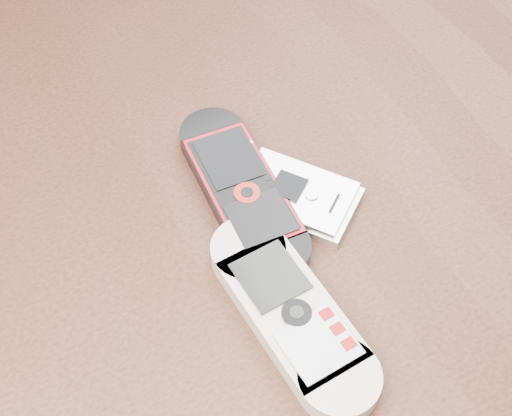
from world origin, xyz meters
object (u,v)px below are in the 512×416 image
(nokia_white, at_px, (291,312))
(table, at_px, (251,289))
(motorola_razr, at_px, (292,193))
(nokia_black_red, at_px, (242,189))

(nokia_white, bearing_deg, table, 77.19)
(nokia_white, distance_m, motorola_razr, 0.10)
(nokia_white, bearing_deg, nokia_black_red, 76.93)
(table, relative_size, nokia_white, 7.27)
(table, height_order, nokia_black_red, nokia_black_red)
(nokia_white, distance_m, nokia_black_red, 0.11)
(table, distance_m, motorola_razr, 0.12)
(table, bearing_deg, nokia_black_red, 80.12)
(table, height_order, nokia_white, nokia_white)
(table, distance_m, nokia_white, 0.14)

